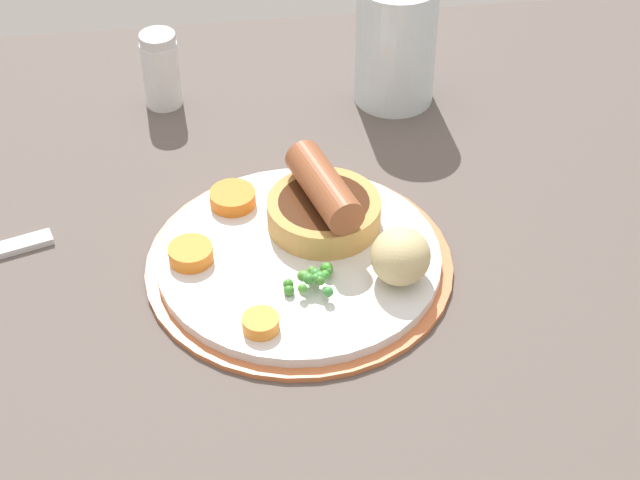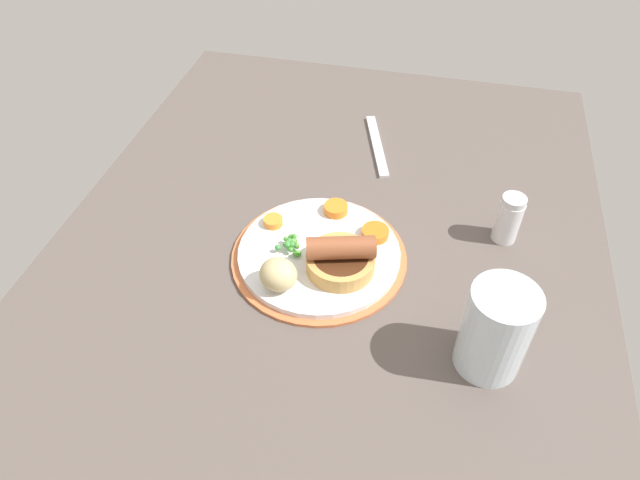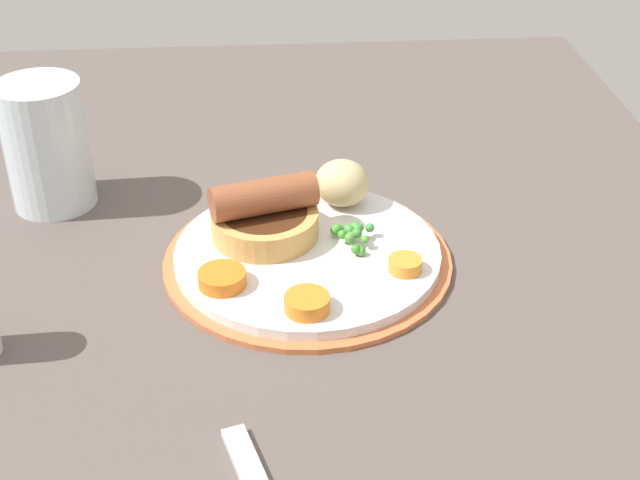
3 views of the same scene
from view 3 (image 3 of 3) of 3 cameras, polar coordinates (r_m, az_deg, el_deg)
dining_table at (r=77.11cm, az=-1.15°, el=-2.93°), size 110.00×80.00×3.00cm
dinner_plate at (r=77.05cm, az=-0.80°, el=-1.09°), size 24.97×24.97×1.40cm
sausage_pudding at (r=77.56cm, az=-3.57°, el=1.58°), size 9.44×9.67×5.46cm
pea_pile at (r=76.84cm, az=2.04°, el=0.38°), size 4.41×3.86×1.76cm
potato_chunk_0 at (r=82.11cm, az=1.43°, el=3.67°), size 5.84×6.10×4.36cm
carrot_slice_0 at (r=72.27cm, az=-6.29°, el=-2.47°), size 5.04×5.04×1.25cm
carrot_slice_1 at (r=69.11cm, az=-1.06°, el=-4.07°), size 4.25×4.25×1.29cm
carrot_slice_3 at (r=73.92cm, az=5.47°, el=-1.58°), size 2.82×2.82×1.13cm
drinking_glass at (r=87.10cm, az=-17.10°, el=5.83°), size 7.84×7.84×12.23cm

